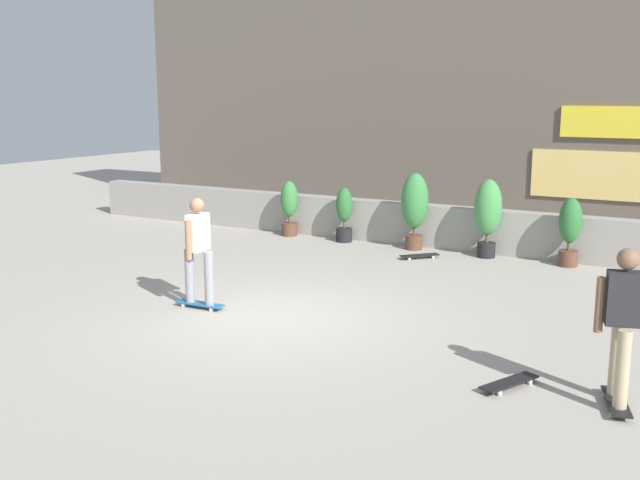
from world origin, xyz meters
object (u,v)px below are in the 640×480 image
(potted_plant_2, at_px, (415,205))
(skateboard_aside, at_px, (509,382))
(potted_plant_3, at_px, (488,212))
(skateboard_near_camera, at_px, (420,255))
(potted_plant_0, at_px, (289,206))
(potted_plant_1, at_px, (344,213))
(skater_mid_plaza, at_px, (623,321))
(skater_by_wall_left, at_px, (198,248))
(potted_plant_4, at_px, (570,228))

(potted_plant_2, bearing_deg, skateboard_aside, -59.47)
(potted_plant_3, distance_m, skateboard_near_camera, 1.60)
(potted_plant_0, xyz_separation_m, potted_plant_3, (4.63, 0.00, 0.22))
(potted_plant_0, height_order, potted_plant_1, potted_plant_0)
(potted_plant_0, distance_m, potted_plant_1, 1.42)
(skater_mid_plaza, bearing_deg, skater_by_wall_left, 173.06)
(skater_by_wall_left, relative_size, skateboard_near_camera, 2.33)
(potted_plant_1, bearing_deg, potted_plant_2, -0.00)
(potted_plant_1, xyz_separation_m, skater_by_wall_left, (0.48, -5.65, 0.31))
(potted_plant_1, xyz_separation_m, potted_plant_2, (1.66, -0.00, 0.31))
(potted_plant_0, height_order, potted_plant_4, potted_plant_4)
(skateboard_near_camera, xyz_separation_m, skateboard_aside, (3.34, -5.64, 0.00))
(skater_by_wall_left, bearing_deg, skater_mid_plaza, -6.94)
(potted_plant_3, height_order, potted_plant_4, potted_plant_3)
(skater_mid_plaza, distance_m, skateboard_aside, 1.42)
(potted_plant_2, relative_size, potted_plant_4, 1.23)
(potted_plant_4, relative_size, skateboard_aside, 1.62)
(potted_plant_4, xyz_separation_m, skater_mid_plaza, (1.75, -6.39, 0.21))
(skater_mid_plaza, xyz_separation_m, skateboard_aside, (-1.11, -0.03, -0.88))
(potted_plant_1, xyz_separation_m, potted_plant_3, (3.21, -0.00, 0.28))
(potted_plant_0, height_order, skateboard_near_camera, potted_plant_0)
(potted_plant_2, relative_size, skateboard_aside, 1.98)
(skater_by_wall_left, xyz_separation_m, skateboard_aside, (4.96, -0.77, -0.88))
(skater_by_wall_left, bearing_deg, potted_plant_3, 64.19)
(skater_by_wall_left, relative_size, skater_mid_plaza, 1.00)
(potted_plant_3, bearing_deg, skater_mid_plaza, -62.41)
(potted_plant_0, relative_size, potted_plant_1, 1.06)
(potted_plant_0, bearing_deg, potted_plant_2, 0.00)
(potted_plant_1, distance_m, potted_plant_3, 3.22)
(potted_plant_4, bearing_deg, potted_plant_2, -180.00)
(potted_plant_2, xyz_separation_m, potted_plant_3, (1.56, 0.00, -0.03))
(potted_plant_4, relative_size, skateboard_near_camera, 1.81)
(potted_plant_1, distance_m, skater_mid_plaza, 9.15)
(potted_plant_0, relative_size, skater_by_wall_left, 0.75)
(potted_plant_0, bearing_deg, potted_plant_3, 0.00)
(potted_plant_0, relative_size, potted_plant_4, 0.97)
(skater_by_wall_left, height_order, skater_mid_plaza, same)
(skater_by_wall_left, distance_m, skater_mid_plaza, 6.12)
(potted_plant_0, bearing_deg, skateboard_near_camera, -12.46)
(potted_plant_2, height_order, skateboard_aside, potted_plant_2)
(potted_plant_4, distance_m, skater_by_wall_left, 7.11)
(potted_plant_2, height_order, potted_plant_3, potted_plant_2)
(potted_plant_4, bearing_deg, skater_mid_plaza, -74.64)
(skateboard_near_camera, bearing_deg, skater_by_wall_left, -108.44)
(potted_plant_3, distance_m, skater_mid_plaza, 7.21)
(skateboard_aside, bearing_deg, skateboard_near_camera, 120.62)
(skater_mid_plaza, bearing_deg, potted_plant_2, 127.46)
(potted_plant_3, bearing_deg, potted_plant_1, 180.00)
(potted_plant_1, distance_m, skateboard_aside, 8.43)
(potted_plant_4, distance_m, skater_mid_plaza, 6.63)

